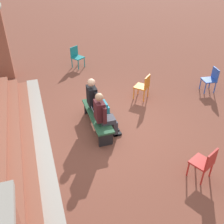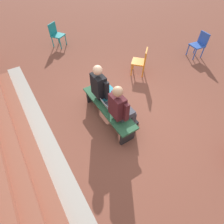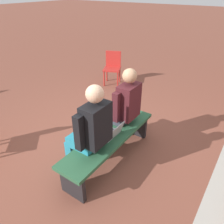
% 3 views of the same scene
% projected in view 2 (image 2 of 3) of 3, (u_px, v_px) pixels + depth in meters
% --- Properties ---
extents(ground_plane, '(60.00, 60.00, 0.00)m').
position_uv_depth(ground_plane, '(123.00, 115.00, 4.53)').
color(ground_plane, brown).
extents(concrete_strip, '(7.29, 0.40, 0.01)m').
position_uv_depth(concrete_strip, '(49.00, 147.00, 3.89)').
color(concrete_strip, '#A8A399').
rests_on(concrete_strip, ground).
extents(bench, '(1.80, 0.44, 0.45)m').
position_uv_depth(bench, '(108.00, 109.00, 4.20)').
color(bench, '#285638').
rests_on(bench, ground).
extents(person_student, '(0.54, 0.68, 1.34)m').
position_uv_depth(person_student, '(121.00, 108.00, 3.71)').
color(person_student, '#383842').
rests_on(person_student, ground).
extents(person_adult, '(0.56, 0.71, 1.37)m').
position_uv_depth(person_adult, '(103.00, 88.00, 4.14)').
color(person_adult, teal).
rests_on(person_adult, ground).
extents(laptop, '(0.32, 0.29, 0.21)m').
position_uv_depth(laptop, '(108.00, 105.00, 4.08)').
color(laptop, '#9EA0A5').
rests_on(laptop, bench).
extents(plastic_chair_near_bench_right, '(0.59, 0.59, 0.84)m').
position_uv_depth(plastic_chair_near_bench_right, '(141.00, 60.00, 5.39)').
color(plastic_chair_near_bench_right, orange).
rests_on(plastic_chair_near_bench_right, ground).
extents(plastic_chair_far_right, '(0.58, 0.58, 0.84)m').
position_uv_depth(plastic_chair_far_right, '(56.00, 33.00, 6.66)').
color(plastic_chair_far_right, teal).
rests_on(plastic_chair_far_right, ground).
extents(plastic_chair_mid_courtyard, '(0.47, 0.47, 0.84)m').
position_uv_depth(plastic_chair_mid_courtyard, '(200.00, 43.00, 6.13)').
color(plastic_chair_mid_courtyard, '#2D56B7').
rests_on(plastic_chair_mid_courtyard, ground).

